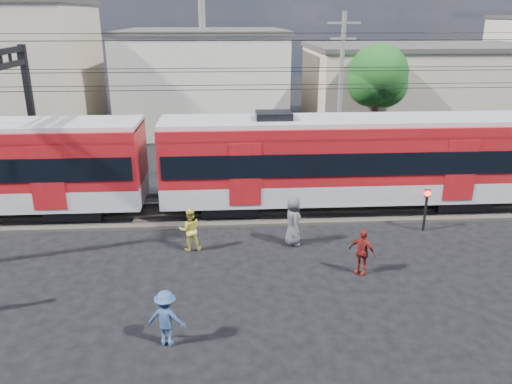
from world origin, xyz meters
TOP-DOWN VIEW (x-y plane):
  - ground at (0.00, 0.00)m, footprint 120.00×120.00m
  - track_bed at (0.00, 8.00)m, footprint 70.00×3.40m
  - rail_near at (0.00, 7.25)m, footprint 70.00×0.12m
  - rail_far at (0.00, 8.75)m, footprint 70.00×0.12m
  - commuter_train at (5.00, 8.00)m, footprint 50.30×3.08m
  - catenary at (-8.65, 8.00)m, footprint 70.00×9.30m
  - building_midwest at (-2.00, 27.00)m, footprint 12.24×12.24m
  - building_mideast at (14.00, 24.00)m, footprint 16.32×10.20m
  - utility_pole_mid at (6.00, 15.00)m, footprint 1.80×0.24m
  - tree_near at (9.19, 18.09)m, footprint 3.82×3.64m
  - pedestrian_b at (-1.84, 4.32)m, footprint 0.88×0.73m
  - pedestrian_c at (-2.12, -1.35)m, footprint 1.13×0.81m
  - pedestrian_d at (4.02, 2.14)m, footprint 0.96×0.92m
  - pedestrian_e at (2.03, 4.56)m, footprint 0.68×0.98m
  - crossing_signal at (7.52, 5.49)m, footprint 0.26×0.26m

SIDE VIEW (x-z plane):
  - ground at x=0.00m, z-range 0.00..0.00m
  - track_bed at x=0.00m, z-range 0.00..0.12m
  - rail_near at x=0.00m, z-range 0.12..0.24m
  - rail_far at x=0.00m, z-range 0.12..0.24m
  - pedestrian_c at x=-2.12m, z-range 0.00..1.58m
  - pedestrian_d at x=4.02m, z-range 0.00..1.60m
  - pedestrian_b at x=-1.84m, z-range 0.00..1.65m
  - pedestrian_e at x=2.03m, z-range 0.00..1.90m
  - crossing_signal at x=7.52m, z-range 0.34..2.11m
  - commuter_train at x=5.00m, z-range 0.31..4.49m
  - building_mideast at x=14.00m, z-range 0.01..6.31m
  - building_midwest at x=-2.00m, z-range 0.01..7.31m
  - utility_pole_mid at x=6.00m, z-range 0.28..8.78m
  - tree_near at x=9.19m, z-range 1.30..8.02m
  - catenary at x=-8.65m, z-range 1.38..8.89m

